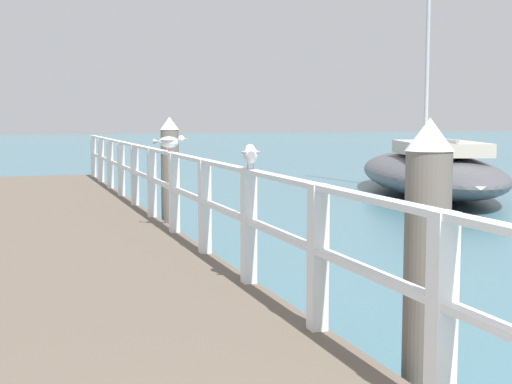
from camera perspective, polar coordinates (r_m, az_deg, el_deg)
pier_deck at (r=10.31m, az=-13.69°, el=-3.80°), size 2.55×18.71×0.40m
pier_railing at (r=10.38m, az=-7.21°, el=1.02°), size 0.12×17.23×1.03m
dock_piling_near at (r=4.68m, az=12.93°, el=-5.94°), size 0.29×0.29×1.89m
dock_piling_far at (r=11.69m, az=-6.60°, el=1.16°), size 0.29×0.29×1.89m
seagull_foreground at (r=6.54m, az=-0.42°, el=2.93°), size 0.23×0.47×0.21m
seagull_background at (r=9.88m, az=-6.65°, el=3.87°), size 0.43×0.29×0.21m
boat_1 at (r=18.67m, az=13.13°, el=1.57°), size 5.46×8.96×10.09m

